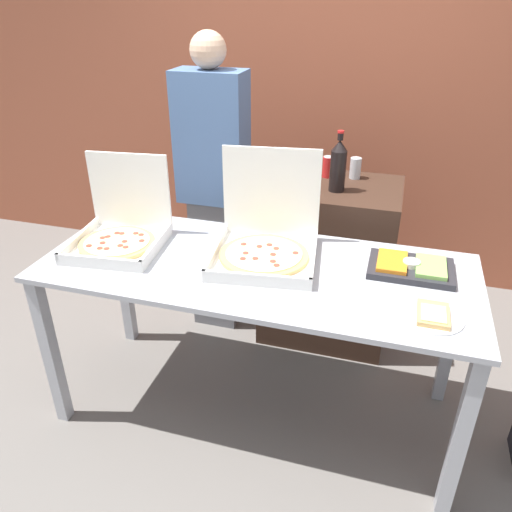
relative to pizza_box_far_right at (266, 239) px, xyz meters
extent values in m
plane|color=slate|center=(-0.01, -0.12, -0.95)|extent=(16.00, 16.00, 0.00)
cube|color=#9E5138|center=(-0.01, 1.58, 0.45)|extent=(10.00, 0.06, 2.80)
cube|color=#A8AAB2|center=(-0.01, -0.12, -0.09)|extent=(1.98, 0.81, 0.02)
cube|color=#A8AAB2|center=(-0.96, -0.47, -0.53)|extent=(0.06, 0.06, 0.85)
cube|color=#A8AAB2|center=(0.93, -0.47, -0.53)|extent=(0.06, 0.06, 0.85)
cube|color=#A8AAB2|center=(-0.96, 0.24, -0.53)|extent=(0.06, 0.06, 0.85)
cube|color=#A8AAB2|center=(0.93, 0.24, -0.53)|extent=(0.06, 0.06, 0.85)
cube|color=white|center=(0.01, -0.06, -0.07)|extent=(0.53, 0.53, 0.02)
cube|color=white|center=(0.04, -0.29, -0.04)|extent=(0.47, 0.08, 0.04)
cube|color=white|center=(-0.22, -0.09, -0.04)|extent=(0.08, 0.47, 0.04)
cube|color=white|center=(0.23, -0.03, -0.04)|extent=(0.08, 0.47, 0.04)
cube|color=white|center=(-0.02, 0.18, 0.16)|extent=(0.47, 0.08, 0.45)
cylinder|color=tan|center=(0.01, -0.06, -0.05)|extent=(0.42, 0.42, 0.02)
cylinder|color=beige|center=(0.01, -0.06, -0.04)|extent=(0.36, 0.36, 0.00)
cylinder|color=#C13D2D|center=(0.05, -0.07, -0.04)|extent=(0.03, 0.03, 0.00)
cylinder|color=#C13D2D|center=(0.15, -0.02, -0.04)|extent=(0.03, 0.03, 0.00)
cylinder|color=#C13D2D|center=(0.05, 0.00, -0.04)|extent=(0.03, 0.03, 0.00)
cylinder|color=#C13D2D|center=(0.01, 0.02, -0.04)|extent=(0.03, 0.03, 0.00)
cylinder|color=#C13D2D|center=(-0.03, -0.01, -0.04)|extent=(0.03, 0.03, 0.00)
cylinder|color=#C13D2D|center=(-0.11, 0.00, -0.04)|extent=(0.03, 0.03, 0.00)
cylinder|color=#C13D2D|center=(-0.07, -0.09, -0.04)|extent=(0.03, 0.03, 0.00)
cylinder|color=#C13D2D|center=(-0.07, -0.14, -0.04)|extent=(0.03, 0.03, 0.00)
cylinder|color=#C13D2D|center=(-0.01, -0.13, -0.04)|extent=(0.03, 0.03, 0.00)
cylinder|color=#C13D2D|center=(0.09, -0.16, -0.04)|extent=(0.03, 0.03, 0.00)
cylinder|color=#C13D2D|center=(0.07, -0.13, -0.04)|extent=(0.03, 0.03, 0.00)
cube|color=white|center=(-0.71, -0.15, -0.07)|extent=(0.46, 0.46, 0.02)
cube|color=white|center=(-0.68, -0.34, -0.04)|extent=(0.41, 0.06, 0.04)
cube|color=white|center=(-0.91, -0.17, -0.04)|extent=(0.06, 0.41, 0.04)
cube|color=white|center=(-0.51, -0.12, -0.04)|extent=(0.06, 0.41, 0.04)
cube|color=white|center=(-0.73, 0.07, 0.13)|extent=(0.41, 0.06, 0.39)
cylinder|color=tan|center=(-0.71, -0.15, -0.05)|extent=(0.37, 0.37, 0.02)
cylinder|color=beige|center=(-0.71, -0.15, -0.04)|extent=(0.31, 0.31, 0.00)
cylinder|color=#C13D2D|center=(-0.67, -0.14, -0.04)|extent=(0.03, 0.03, 0.00)
cylinder|color=#C13D2D|center=(-0.59, -0.11, -0.04)|extent=(0.03, 0.03, 0.00)
cylinder|color=#C13D2D|center=(-0.63, -0.05, -0.04)|extent=(0.03, 0.03, 0.00)
cylinder|color=#C13D2D|center=(-0.66, -0.04, -0.04)|extent=(0.03, 0.03, 0.00)
cylinder|color=#C13D2D|center=(-0.73, -0.06, -0.04)|extent=(0.03, 0.03, 0.00)
cylinder|color=#C13D2D|center=(-0.75, -0.07, -0.04)|extent=(0.03, 0.03, 0.00)
cylinder|color=#C13D2D|center=(-0.78, -0.12, -0.04)|extent=(0.03, 0.03, 0.00)
cylinder|color=#C13D2D|center=(-0.79, -0.13, -0.04)|extent=(0.03, 0.03, 0.00)
cylinder|color=#C13D2D|center=(-0.76, -0.18, -0.04)|extent=(0.03, 0.03, 0.00)
cylinder|color=#C13D2D|center=(-0.81, -0.23, -0.04)|extent=(0.03, 0.03, 0.00)
cylinder|color=#C13D2D|center=(-0.74, -0.24, -0.04)|extent=(0.03, 0.03, 0.00)
cylinder|color=#C13D2D|center=(-0.71, -0.23, -0.04)|extent=(0.03, 0.03, 0.00)
cylinder|color=#C13D2D|center=(-0.67, -0.18, -0.04)|extent=(0.03, 0.03, 0.00)
cylinder|color=#C13D2D|center=(-0.63, -0.19, -0.04)|extent=(0.03, 0.03, 0.00)
cylinder|color=white|center=(0.76, -0.31, -0.08)|extent=(0.24, 0.24, 0.01)
cube|color=tan|center=(0.76, -0.31, -0.07)|extent=(0.12, 0.17, 0.02)
cube|color=beige|center=(0.76, -0.33, -0.05)|extent=(0.09, 0.12, 0.01)
cube|color=#28282D|center=(0.66, 0.03, -0.07)|extent=(0.37, 0.25, 0.03)
cube|color=orange|center=(0.58, 0.03, -0.04)|extent=(0.13, 0.20, 0.02)
cube|color=#8CC65B|center=(0.75, 0.03, -0.04)|extent=(0.13, 0.20, 0.02)
cylinder|color=white|center=(0.66, 0.03, -0.04)|extent=(0.08, 0.08, 0.02)
cube|color=#382319|center=(0.21, 0.70, -0.46)|extent=(0.77, 0.58, 1.00)
cylinder|color=black|center=(0.24, 0.62, 0.16)|extent=(0.09, 0.09, 0.23)
cone|color=black|center=(0.24, 0.62, 0.30)|extent=(0.09, 0.09, 0.06)
cylinder|color=black|center=(0.24, 0.62, 0.35)|extent=(0.03, 0.03, 0.04)
cylinder|color=red|center=(0.24, 0.62, 0.37)|extent=(0.04, 0.04, 0.01)
cylinder|color=silver|center=(0.31, 0.86, 0.10)|extent=(0.07, 0.07, 0.12)
cylinder|color=silver|center=(0.31, 0.86, 0.17)|extent=(0.06, 0.06, 0.00)
cylinder|color=red|center=(0.15, 0.83, 0.10)|extent=(0.07, 0.07, 0.12)
cylinder|color=silver|center=(0.15, 0.83, 0.17)|extent=(0.06, 0.06, 0.00)
cube|color=slate|center=(-0.49, 0.60, -0.52)|extent=(0.28, 0.20, 0.87)
cube|color=#4C6B99|center=(-0.49, 0.60, 0.28)|extent=(0.40, 0.22, 0.74)
sphere|color=#D8AD8C|center=(-0.49, 0.60, 0.75)|extent=(0.20, 0.20, 0.20)
camera|label=1|loc=(0.55, -2.02, 1.04)|focal=35.00mm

